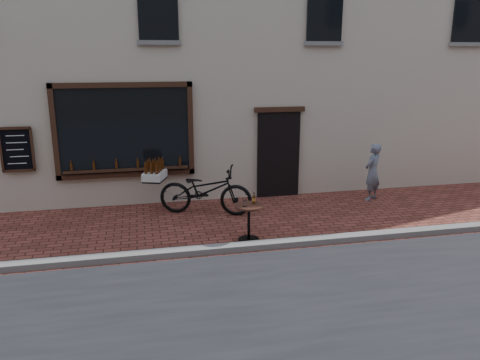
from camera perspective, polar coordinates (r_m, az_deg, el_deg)
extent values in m
plane|color=#5B281D|center=(8.74, -0.94, -9.14)|extent=(90.00, 90.00, 0.00)
cube|color=slate|center=(8.89, -1.20, -8.27)|extent=(90.00, 0.25, 0.12)
cube|color=#C3B099|center=(14.48, -6.41, 20.55)|extent=(28.00, 6.00, 10.00)
cube|color=black|center=(11.41, -13.90, 5.87)|extent=(3.00, 0.06, 2.00)
cube|color=black|center=(11.28, -14.25, 11.17)|extent=(3.24, 0.10, 0.12)
cube|color=black|center=(11.60, -13.58, 0.68)|extent=(3.24, 0.10, 0.12)
cube|color=black|center=(11.54, -21.69, 5.35)|extent=(0.12, 0.10, 2.24)
cube|color=black|center=(11.45, -6.04, 6.25)|extent=(0.12, 0.10, 2.24)
cube|color=black|center=(11.52, -13.62, 1.25)|extent=(2.90, 0.16, 0.05)
cube|color=black|center=(12.05, 4.69, 3.10)|extent=(1.10, 0.10, 2.20)
cube|color=black|center=(11.84, 4.86, 8.57)|extent=(1.30, 0.10, 0.12)
cube|color=black|center=(11.78, -25.55, 3.38)|extent=(0.62, 0.04, 0.92)
cylinder|color=#3D1C07|center=(11.60, -19.84, 1.47)|extent=(0.06, 0.06, 0.19)
cylinder|color=#3D1C07|center=(11.54, -17.38, 1.62)|extent=(0.06, 0.06, 0.19)
cylinder|color=#3D1C07|center=(11.50, -14.90, 1.76)|extent=(0.06, 0.06, 0.19)
cylinder|color=#3D1C07|center=(11.49, -12.41, 1.90)|extent=(0.06, 0.06, 0.19)
cylinder|color=#3D1C07|center=(11.49, -9.92, 2.03)|extent=(0.06, 0.06, 0.19)
cylinder|color=#3D1C07|center=(11.52, -7.44, 2.16)|extent=(0.06, 0.06, 0.19)
cube|color=black|center=(11.34, -9.99, 19.97)|extent=(0.90, 0.06, 1.40)
cube|color=black|center=(12.21, 10.32, 19.59)|extent=(0.90, 0.06, 1.40)
cube|color=black|center=(14.19, 26.20, 17.68)|extent=(0.90, 0.06, 1.40)
imported|color=black|center=(10.77, -4.24, -1.27)|extent=(2.28, 1.44, 1.13)
cube|color=black|center=(11.01, -10.34, 0.05)|extent=(0.61, 0.71, 0.04)
cube|color=beige|center=(10.99, -10.37, 0.58)|extent=(0.62, 0.74, 0.18)
cylinder|color=#3D1C07|center=(10.69, -10.15, 1.34)|extent=(0.07, 0.07, 0.24)
cylinder|color=#3D1C07|center=(10.73, -10.79, 1.36)|extent=(0.07, 0.07, 0.24)
cylinder|color=#3D1C07|center=(10.77, -11.42, 1.38)|extent=(0.07, 0.07, 0.24)
cylinder|color=#3D1C07|center=(10.83, -9.91, 1.53)|extent=(0.07, 0.07, 0.24)
cylinder|color=#3D1C07|center=(10.87, -10.54, 1.54)|extent=(0.07, 0.07, 0.24)
cylinder|color=#3D1C07|center=(10.91, -11.16, 1.56)|extent=(0.07, 0.07, 0.24)
cylinder|color=#3D1C07|center=(10.97, -9.67, 1.71)|extent=(0.07, 0.07, 0.24)
cylinder|color=#3D1C07|center=(11.01, -10.30, 1.72)|extent=(0.07, 0.07, 0.24)
cylinder|color=#3D1C07|center=(11.05, -10.92, 1.74)|extent=(0.07, 0.07, 0.24)
cylinder|color=#3D1C07|center=(11.11, -9.44, 1.88)|extent=(0.07, 0.07, 0.24)
cylinder|color=black|center=(9.40, 1.07, -7.25)|extent=(0.42, 0.42, 0.03)
cylinder|color=black|center=(9.27, 1.08, -5.26)|extent=(0.06, 0.06, 0.67)
cylinder|color=black|center=(9.16, 1.09, -3.19)|extent=(0.57, 0.57, 0.04)
cylinder|color=gold|center=(9.20, 1.71, -2.39)|extent=(0.06, 0.06, 0.06)
cylinder|color=white|center=(9.05, 0.60, -2.87)|extent=(0.07, 0.07, 0.12)
imported|color=slate|center=(12.25, 15.85, 0.96)|extent=(0.63, 0.59, 1.45)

